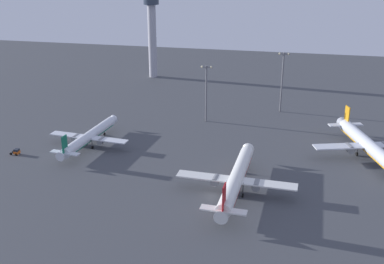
{
  "coord_description": "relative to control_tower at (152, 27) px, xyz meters",
  "views": [
    {
      "loc": [
        19.97,
        -114.7,
        64.13
      ],
      "look_at": [
        -13.86,
        37.45,
        4.0
      ],
      "focal_mm": 43.94,
      "sensor_mm": 36.0,
      "label": 1
    }
  ],
  "objects": [
    {
      "name": "airplane_mid_apron",
      "position": [
        6.81,
        -98.97,
        -23.06
      ],
      "size": [
        29.25,
        37.53,
        9.62
      ],
      "rotation": [
        0.0,
        0.0,
        -0.09
      ],
      "color": "silver",
      "rests_on": "ground"
    },
    {
      "name": "apron_light_west",
      "position": [
        70.4,
        -45.64,
        -12.11
      ],
      "size": [
        4.8,
        0.9,
        25.51
      ],
      "color": "slate",
      "rests_on": "ground"
    },
    {
      "name": "control_tower",
      "position": [
        0.0,
        0.0,
        0.0
      ],
      "size": [
        8.0,
        8.0,
        46.75
      ],
      "color": "#A8A8B2",
      "rests_on": "ground"
    },
    {
      "name": "ground_plane",
      "position": [
        55.02,
        -125.16,
        -26.7
      ],
      "size": [
        416.0,
        416.0,
        0.0
      ],
      "primitive_type": "plane",
      "color": "#424449"
    },
    {
      "name": "apron_light_central",
      "position": [
        41.74,
        -64.44,
        -13.47
      ],
      "size": [
        4.8,
        0.9,
        22.88
      ],
      "color": "slate",
      "rests_on": "ground"
    },
    {
      "name": "airplane_near_gate",
      "position": [
        61.45,
        -121.61,
        -22.44
      ],
      "size": [
        34.2,
        43.96,
        11.28
      ],
      "rotation": [
        0.0,
        0.0,
        -0.04
      ],
      "color": "silver",
      "rests_on": "ground"
    },
    {
      "name": "pushback_tug",
      "position": [
        -14.28,
        -111.15,
        -25.63
      ],
      "size": [
        3.09,
        1.83,
        2.05
      ],
      "rotation": [
        0.0,
        0.0,
        4.7
      ],
      "color": "#D85919",
      "rests_on": "ground"
    },
    {
      "name": "airplane_far_stand",
      "position": [
        100.73,
        -88.54,
        -22.19
      ],
      "size": [
        35.67,
        45.37,
        11.93
      ],
      "rotation": [
        0.0,
        0.0,
        3.45
      ],
      "color": "silver",
      "rests_on": "ground"
    }
  ]
}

